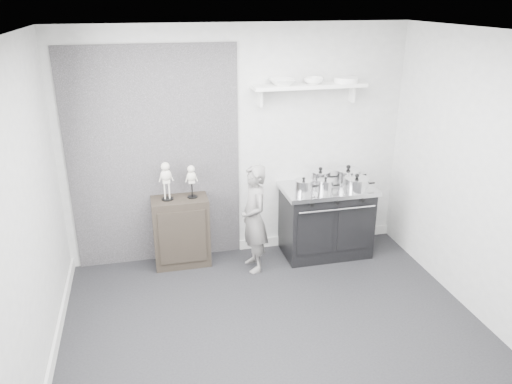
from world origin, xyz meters
TOP-DOWN VIEW (x-y plane):
  - ground at (0.00, 0.00)m, footprint 4.00×4.00m
  - room_shell at (-0.09, 0.15)m, footprint 4.02×3.62m
  - wall_shelf at (0.80, 1.68)m, footprint 1.30×0.26m
  - stove at (1.01, 1.48)m, footprint 1.08×0.67m
  - side_cabinet at (-0.72, 1.61)m, footprint 0.63×0.37m
  - child at (0.08, 1.30)m, footprint 0.34×0.48m
  - pot_front_left at (0.67, 1.36)m, footprint 0.29×0.20m
  - pot_back_left at (0.95, 1.59)m, footprint 0.34×0.25m
  - pot_back_right at (1.29, 1.56)m, footprint 0.39×0.31m
  - pot_front_right at (1.29, 1.30)m, footprint 0.37×0.28m
  - pot_front_center at (0.92, 1.34)m, footprint 0.27×0.18m
  - skeleton_full at (-0.85, 1.61)m, footprint 0.14×0.09m
  - skeleton_torso at (-0.57, 1.61)m, footprint 0.12×0.08m
  - bowl_large at (0.48, 1.67)m, footprint 0.28×0.28m
  - bowl_small at (0.85, 1.67)m, footprint 0.23×0.23m
  - plate_stack at (1.23, 1.67)m, footprint 0.28×0.28m

SIDE VIEW (x-z plane):
  - ground at x=0.00m, z-range 0.00..0.00m
  - side_cabinet at x=-0.72m, z-range 0.00..0.82m
  - stove at x=1.01m, z-range 0.00..0.87m
  - child at x=0.08m, z-range 0.00..1.25m
  - pot_front_center at x=0.92m, z-range 0.85..1.02m
  - pot_front_right at x=1.29m, z-range 0.84..1.04m
  - pot_front_left at x=0.67m, z-range 0.85..1.04m
  - pot_back_left at x=0.95m, z-range 0.84..1.05m
  - pot_back_right at x=1.29m, z-range 0.84..1.06m
  - skeleton_torso at x=-0.57m, z-range 0.82..1.26m
  - skeleton_full at x=-0.85m, z-range 0.82..1.33m
  - room_shell at x=-0.09m, z-range 0.28..2.99m
  - wall_shelf at x=0.80m, z-range 1.89..2.13m
  - plate_stack at x=1.23m, z-range 2.04..2.10m
  - bowl_large at x=0.48m, z-range 2.04..2.11m
  - bowl_small at x=0.85m, z-range 2.04..2.11m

